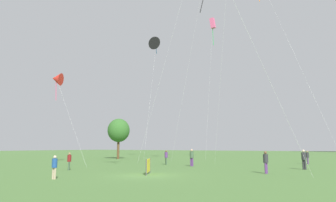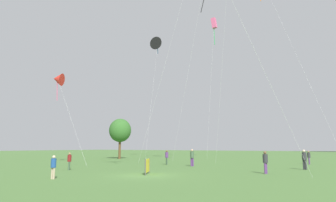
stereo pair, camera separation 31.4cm
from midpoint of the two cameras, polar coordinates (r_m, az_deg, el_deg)
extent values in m
plane|color=#4C7538|center=(22.97, -4.70, -14.10)|extent=(280.00, 280.00, 0.00)
cylinder|color=#593372|center=(33.59, 4.17, -11.64)|extent=(0.17, 0.17, 0.91)
cylinder|color=#593372|center=(33.53, 4.48, -11.64)|extent=(0.17, 0.17, 0.91)
cylinder|color=#3F593F|center=(33.53, 4.30, -10.25)|extent=(0.42, 0.42, 0.72)
sphere|color=tan|center=(33.52, 4.30, -9.43)|extent=(0.25, 0.25, 0.25)
cylinder|color=tan|center=(21.77, -21.63, -12.82)|extent=(0.14, 0.14, 0.76)
cylinder|color=tan|center=(21.66, -21.32, -12.86)|extent=(0.14, 0.14, 0.76)
cylinder|color=#1E478C|center=(21.67, -21.38, -11.06)|extent=(0.35, 0.35, 0.60)
sphere|color=beige|center=(21.65, -21.32, -10.00)|extent=(0.20, 0.20, 0.20)
cylinder|color=#3F593F|center=(29.29, -18.85, -11.75)|extent=(0.15, 0.15, 0.78)
cylinder|color=#3F593F|center=(29.45, -18.79, -11.74)|extent=(0.15, 0.15, 0.78)
cylinder|color=maroon|center=(29.33, -18.75, -10.39)|extent=(0.36, 0.36, 0.61)
sphere|color=#997051|center=(29.32, -18.71, -9.59)|extent=(0.21, 0.21, 0.21)
cylinder|color=#593372|center=(25.53, 17.92, -12.20)|extent=(0.16, 0.16, 0.86)
cylinder|color=#593372|center=(25.69, 18.10, -12.17)|extent=(0.16, 0.16, 0.86)
cylinder|color=#2D2D33|center=(25.57, 17.93, -10.46)|extent=(0.40, 0.40, 0.68)
sphere|color=brown|center=(25.56, 17.88, -9.44)|extent=(0.23, 0.23, 0.23)
cylinder|color=#3F593F|center=(36.52, -0.65, -11.49)|extent=(0.16, 0.16, 0.83)
cylinder|color=#3F593F|center=(36.36, -0.57, -11.50)|extent=(0.16, 0.16, 0.83)
cylinder|color=#593372|center=(36.41, -0.61, -10.33)|extent=(0.38, 0.38, 0.66)
sphere|color=brown|center=(36.40, -0.61, -9.63)|extent=(0.22, 0.22, 0.22)
cylinder|color=#2D2D33|center=(31.38, 24.32, -11.10)|extent=(0.17, 0.17, 0.90)
cylinder|color=#2D2D33|center=(31.31, 24.64, -11.09)|extent=(0.17, 0.17, 0.90)
cylinder|color=#2D2D33|center=(31.31, 24.39, -9.62)|extent=(0.41, 0.41, 0.71)
sphere|color=beige|center=(31.30, 24.33, -8.75)|extent=(0.24, 0.24, 0.24)
cylinder|color=#593372|center=(40.96, 25.10, -10.40)|extent=(0.15, 0.15, 0.80)
cylinder|color=#593372|center=(40.80, 25.12, -10.41)|extent=(0.15, 0.15, 0.80)
cylinder|color=#2D2D33|center=(40.86, 25.04, -9.41)|extent=(0.37, 0.37, 0.63)
sphere|color=#997051|center=(40.85, 25.01, -8.82)|extent=(0.22, 0.22, 0.22)
cylinder|color=silver|center=(37.23, -18.53, -3.24)|extent=(7.54, 1.54, 10.89)
cone|color=red|center=(41.39, -20.83, 4.00)|extent=(1.97, 2.08, 1.79)
cylinder|color=#E5598C|center=(41.09, -20.95, 1.87)|extent=(0.30, 0.42, 2.52)
cylinder|color=silver|center=(38.67, 9.89, 5.09)|extent=(4.14, 4.92, 22.64)
cylinder|color=silver|center=(56.80, -3.51, 1.01)|extent=(2.74, 8.02, 23.57)
cone|color=black|center=(63.78, -2.42, 10.86)|extent=(2.92, 2.31, 2.80)
cylinder|color=blue|center=(63.39, -2.43, 9.86)|extent=(0.11, 0.29, 1.77)
cylinder|color=silver|center=(44.85, 3.39, 4.84)|extent=(6.74, 2.50, 25.38)
cylinder|color=black|center=(46.15, 6.47, 18.47)|extent=(0.67, 0.78, 3.62)
cylinder|color=silver|center=(21.61, 12.86, 16.69)|extent=(7.16, 8.84, 22.72)
cylinder|color=silver|center=(38.79, 0.77, 13.05)|extent=(10.55, 0.15, 33.13)
cylinder|color=silver|center=(53.04, 7.77, 2.43)|extent=(1.23, 1.75, 24.75)
cube|color=#E5598C|center=(57.28, 8.42, 14.57)|extent=(0.96, 0.92, 2.00)
cylinder|color=green|center=(56.41, 8.48, 12.43)|extent=(0.35, 0.48, 3.99)
cylinder|color=silver|center=(47.90, 23.26, 7.61)|extent=(9.93, 4.77, 30.13)
cylinder|color=brown|center=(54.01, -9.73, -8.98)|extent=(0.43, 0.43, 3.66)
ellipsoid|color=#336628|center=(54.09, -9.64, -5.58)|extent=(3.93, 3.93, 4.18)
cylinder|color=#4C4C4C|center=(22.88, -4.60, -12.57)|extent=(0.08, 0.08, 1.23)
cylinder|color=#4C4C4C|center=(25.02, -3.86, -12.25)|extent=(0.08, 0.08, 1.23)
cube|color=yellow|center=(23.95, -4.21, -12.29)|extent=(0.99, 1.96, 1.03)
camera|label=1|loc=(0.16, -90.30, 0.05)|focal=31.68mm
camera|label=2|loc=(0.16, 89.70, -0.05)|focal=31.68mm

